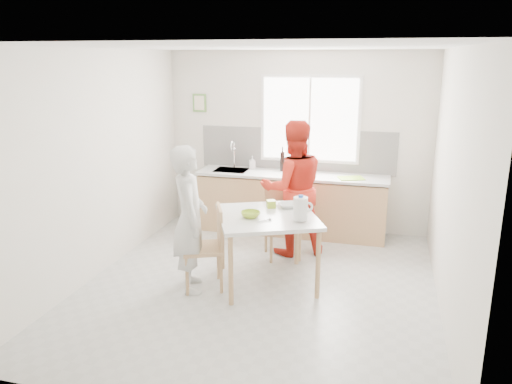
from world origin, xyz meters
TOP-DOWN VIEW (x-y plane):
  - ground at (0.00, 0.00)m, footprint 4.50×4.50m
  - room_shell at (0.00, 0.00)m, footprint 4.50×4.50m
  - window at (0.20, 2.23)m, footprint 1.50×0.06m
  - backsplash at (0.00, 2.24)m, footprint 3.00×0.02m
  - picture_frame at (-1.55, 2.23)m, footprint 0.22×0.03m
  - kitchen_counter at (-0.00, 1.95)m, footprint 2.84×0.64m
  - dining_table at (0.06, 0.14)m, footprint 1.45×1.45m
  - chair_left at (-0.55, -0.14)m, footprint 0.59×0.59m
  - chair_far at (0.04, 1.03)m, footprint 0.58×0.58m
  - person_white at (-0.74, -0.23)m, footprint 0.62×0.72m
  - person_red at (0.17, 1.15)m, footprint 1.09×0.99m
  - bowl_green at (-0.10, 0.01)m, footprint 0.29×0.29m
  - bowl_white at (0.23, 0.49)m, footprint 0.29×0.29m
  - milk_jug at (0.47, 0.01)m, footprint 0.22×0.16m
  - green_box at (0.04, 0.43)m, footprint 0.13×0.13m
  - spoon at (0.08, -0.10)m, footprint 0.12×0.12m
  - cutting_board at (0.87, 1.86)m, footprint 0.41×0.36m
  - wine_bottle_a at (0.07, 1.97)m, footprint 0.07×0.07m
  - wine_bottle_b at (-0.18, 2.08)m, footprint 0.07×0.07m
  - jar_amber at (0.28, 2.05)m, footprint 0.06×0.06m
  - soap_bottle at (-0.66, 2.10)m, footprint 0.12×0.12m

SIDE VIEW (x-z plane):
  - ground at x=0.00m, z-range 0.00..0.00m
  - kitchen_counter at x=0.00m, z-range -0.27..1.10m
  - chair_far at x=0.04m, z-range 0.05..1.01m
  - chair_left at x=-0.55m, z-range 0.05..1.02m
  - dining_table at x=0.06m, z-range 0.33..1.18m
  - person_white at x=-0.74m, z-range 0.00..1.68m
  - spoon at x=0.08m, z-range 0.85..0.86m
  - bowl_white at x=0.23m, z-range 0.84..0.90m
  - bowl_green at x=-0.10m, z-range 0.84..0.91m
  - green_box at x=0.04m, z-range 0.84..0.93m
  - person_red at x=0.17m, z-range 0.00..1.82m
  - cutting_board at x=0.87m, z-range 0.92..0.93m
  - milk_jug at x=0.47m, z-range 0.85..1.13m
  - jar_amber at x=0.28m, z-range 0.92..1.08m
  - soap_bottle at x=-0.66m, z-range 0.92..1.12m
  - wine_bottle_b at x=-0.18m, z-range 0.92..1.22m
  - wine_bottle_a at x=0.07m, z-range 0.92..1.24m
  - backsplash at x=0.00m, z-range 0.90..1.55m
  - room_shell at x=0.00m, z-range -0.61..3.89m
  - window at x=0.20m, z-range 1.05..2.35m
  - picture_frame at x=-1.55m, z-range 1.76..2.04m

